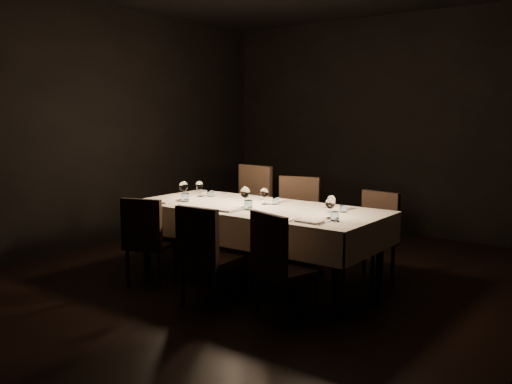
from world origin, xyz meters
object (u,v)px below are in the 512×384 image
Objects in this scene: chair_near_center at (205,252)px; chair_far_center at (295,217)px; chair_near_left at (147,237)px; chair_near_right at (279,261)px; chair_far_right at (374,231)px; dining_table at (256,214)px; chair_far_left at (247,207)px.

chair_near_center is 0.91× the size of chair_far_center.
chair_near_left is 0.87m from chair_near_center.
chair_far_right is at bearing -77.41° from chair_near_right.
chair_near_right is (0.78, -0.74, -0.19)m from dining_table.
chair_far_center reaches higher than chair_near_left.
chair_far_center is (-0.79, 1.48, 0.04)m from chair_near_right.
chair_far_left is 0.71m from chair_far_center.
chair_far_left is (-0.82, 1.66, 0.08)m from chair_near_center.
chair_near_right reaches higher than dining_table.
chair_far_center is (-0.02, 0.74, -0.15)m from dining_table.
chair_far_left is at bearing -67.05° from chair_near_center.
chair_far_right is (0.92, 0.02, -0.04)m from chair_far_center.
chair_far_right is at bearing -10.16° from chair_far_center.
chair_far_center is 1.10× the size of chair_far_right.
chair_near_left is 1.65m from chair_far_center.
chair_far_center is (0.71, -0.06, -0.04)m from chair_far_left.
chair_near_center is 1.81m from chair_far_right.
chair_near_center is (0.10, -0.86, -0.19)m from dining_table.
chair_far_right is (1.66, 1.49, 0.01)m from chair_near_left.
chair_far_right is (1.62, -0.04, -0.08)m from chair_far_left.
chair_near_center is 1.60m from chair_far_center.
chair_far_right is (0.12, 1.50, -0.00)m from chair_near_right.
chair_near_left is 2.23m from chair_far_right.
chair_far_left is (-0.72, 0.80, -0.11)m from dining_table.
chair_near_right is at bearing -73.32° from chair_far_center.
chair_far_center reaches higher than chair_far_right.
dining_table is 2.85× the size of chair_far_right.
chair_near_right is (1.54, -0.01, 0.01)m from chair_near_left.
chair_near_right is at bearing -43.56° from dining_table.
chair_near_left is at bearing -128.51° from chair_far_center.
dining_table is at bearing -154.79° from chair_near_left.
chair_far_left is at bearing -28.45° from chair_near_right.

